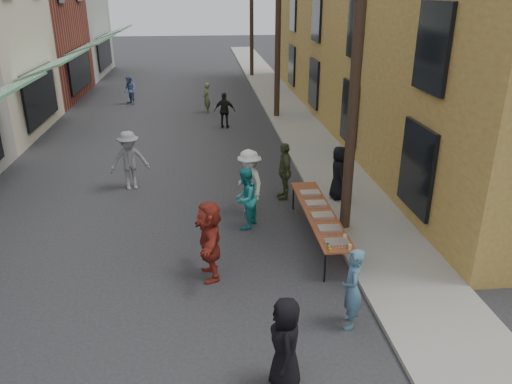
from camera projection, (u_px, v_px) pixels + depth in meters
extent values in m
plane|color=#28282B|center=(169.00, 309.00, 9.63)|extent=(120.00, 120.00, 0.00)
cube|color=gray|center=(291.00, 116.00, 23.90)|extent=(2.20, 60.00, 0.10)
cube|color=gray|center=(38.00, 8.00, 33.61)|extent=(8.00, 8.00, 9.00)
cube|color=#9D6A38|center=(436.00, 6.00, 21.71)|extent=(10.00, 28.00, 10.00)
cylinder|color=#2D2116|center=(358.00, 49.00, 11.11)|extent=(0.26, 0.26, 9.00)
cylinder|color=#2D2116|center=(278.00, 18.00, 22.15)|extent=(0.26, 0.26, 9.00)
cylinder|color=#2D2116|center=(252.00, 8.00, 33.18)|extent=(0.26, 0.26, 9.00)
cube|color=brown|center=(319.00, 213.00, 12.02)|extent=(0.70, 4.00, 0.04)
cylinder|color=black|center=(325.00, 267.00, 10.40)|extent=(0.04, 0.04, 0.71)
cylinder|color=black|center=(352.00, 266.00, 10.46)|extent=(0.04, 0.04, 0.71)
cylinder|color=black|center=(293.00, 197.00, 13.86)|extent=(0.04, 0.04, 0.71)
cylinder|color=black|center=(314.00, 196.00, 13.92)|extent=(0.04, 0.04, 0.71)
cube|color=maroon|center=(337.00, 243.00, 10.48)|extent=(0.50, 0.33, 0.08)
cube|color=#B2B2B7|center=(329.00, 229.00, 11.08)|extent=(0.50, 0.33, 0.08)
cube|color=tan|center=(322.00, 216.00, 11.72)|extent=(0.50, 0.33, 0.08)
cube|color=#B2B2B7|center=(316.00, 204.00, 12.36)|extent=(0.50, 0.33, 0.08)
cube|color=tan|center=(310.00, 193.00, 13.01)|extent=(0.50, 0.33, 0.08)
cylinder|color=#A57F26|center=(330.00, 250.00, 10.18)|extent=(0.07, 0.07, 0.08)
cylinder|color=#A57F26|center=(329.00, 248.00, 10.27)|extent=(0.07, 0.07, 0.08)
cylinder|color=#A57F26|center=(328.00, 245.00, 10.37)|extent=(0.07, 0.07, 0.08)
cylinder|color=tan|center=(350.00, 247.00, 10.26)|extent=(0.08, 0.08, 0.12)
imported|color=black|center=(285.00, 344.00, 7.50)|extent=(0.54, 0.79, 1.57)
imported|color=#467188|center=(352.00, 289.00, 8.89)|extent=(0.49, 0.64, 1.56)
imported|color=teal|center=(245.00, 198.00, 12.65)|extent=(0.90, 0.97, 1.60)
imported|color=silver|center=(249.00, 182.00, 13.44)|extent=(1.04, 1.33, 1.81)
imported|color=#485230|center=(284.00, 171.00, 14.43)|extent=(0.45, 1.01, 1.69)
imported|color=maroon|center=(210.00, 240.00, 10.41)|extent=(0.64, 1.65, 1.74)
imported|color=black|center=(339.00, 173.00, 14.20)|extent=(0.55, 0.79, 1.55)
imported|color=gray|center=(129.00, 160.00, 15.10)|extent=(1.31, 0.96, 1.82)
imported|color=black|center=(225.00, 111.00, 21.80)|extent=(0.97, 0.55, 1.56)
imported|color=#5A6D3F|center=(207.00, 98.00, 24.54)|extent=(0.38, 0.55, 1.46)
imported|color=#566AA7|center=(130.00, 90.00, 26.32)|extent=(0.87, 0.91, 1.48)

